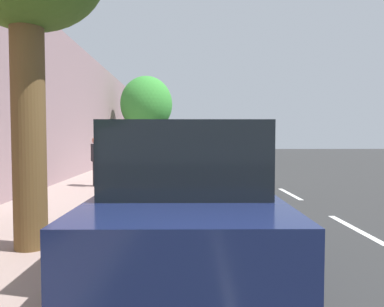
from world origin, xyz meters
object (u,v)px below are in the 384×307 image
Objects in this scene: cyclist_with_backpack at (167,149)px; fire_hydrant at (132,178)px; parked_suv_green_second at (183,148)px; parked_pickup_dark_blue_far at (186,200)px; parked_sedan_black_mid at (181,169)px; bicycle_at_curb at (171,165)px; parked_sedan_grey_nearest at (183,149)px; pedestrian_on_phone at (96,158)px; street_tree_near_cyclist at (146,105)px.

fire_hydrant is (0.67, 7.76, -0.54)m from cyclist_with_backpack.
parked_pickup_dark_blue_far is (0.01, 17.43, -0.13)m from parked_suv_green_second.
parked_suv_green_second reaches higher than fire_hydrant.
parked_sedan_black_mid is 6.25m from bicycle_at_curb.
cyclist_with_backpack reaches higher than parked_sedan_grey_nearest.
parked_sedan_grey_nearest is 2.76× the size of pedestrian_on_phone.
parked_suv_green_second is 10.97m from pedestrian_on_phone.
bicycle_at_curb is at bearing 116.23° from cyclist_with_backpack.
bicycle_at_curb is 0.31× the size of street_tree_near_cyclist.
street_tree_near_cyclist reaches higher than pedestrian_on_phone.
street_tree_near_cyclist is 6.40× the size of fire_hydrant.
parked_sedan_black_mid is 0.84× the size of parked_pickup_dark_blue_far.
parked_suv_green_second is 5.63× the size of fire_hydrant.
parked_sedan_grey_nearest is 0.83× the size of street_tree_near_cyclist.
fire_hydrant is (1.51, 12.10, -0.45)m from parked_suv_green_second.
bicycle_at_curb is (0.60, -12.64, -0.54)m from parked_pickup_dark_blue_far.
bicycle_at_curb is (0.62, 12.21, -0.39)m from parked_sedan_grey_nearest.
parked_suv_green_second is at bearing -97.11° from fire_hydrant.
parked_suv_green_second reaches higher than parked_sedan_black_mid.
parked_suv_green_second is 3.58m from street_tree_near_cyclist.
parked_sedan_black_mid is 2.84m from pedestrian_on_phone.
cyclist_with_backpack is at bearing 85.90° from parked_sedan_grey_nearest.
fire_hydrant is at bearing 85.05° from cyclist_with_backpack.
parked_suv_green_second reaches higher than cyclist_with_backpack.
parked_sedan_black_mid is 5.36× the size of fire_hydrant.
parked_pickup_dark_blue_far is at bearing 89.95° from parked_suv_green_second.
cyclist_with_backpack is (0.84, 11.76, 0.37)m from parked_sedan_grey_nearest.
parked_pickup_dark_blue_far is (0.02, 24.85, 0.15)m from parked_sedan_grey_nearest.
parked_pickup_dark_blue_far reaches higher than bicycle_at_curb.
parked_sedan_black_mid is 2.80× the size of pedestrian_on_phone.
parked_pickup_dark_blue_far is 7.43m from pedestrian_on_phone.
street_tree_near_cyclist is (1.66, -5.13, 3.40)m from bicycle_at_curb.
street_tree_near_cyclist is (2.29, 7.09, 3.01)m from parked_sedan_grey_nearest.
cyclist_with_backpack is (0.84, 4.34, 0.09)m from parked_suv_green_second.
parked_pickup_dark_blue_far reaches higher than parked_sedan_black_mid.
cyclist_with_backpack is 6.57m from pedestrian_on_phone.
parked_sedan_grey_nearest is at bearing -92.91° from bicycle_at_curb.
parked_sedan_grey_nearest is 12.24m from bicycle_at_curb.
parked_sedan_black_mid is 1.79m from fire_hydrant.
parked_pickup_dark_blue_far is at bearing 105.65° from fire_hydrant.
bicycle_at_curb is at bearing 87.09° from parked_sedan_grey_nearest.
cyclist_with_backpack reaches higher than pedestrian_on_phone.
parked_sedan_grey_nearest is 7.43m from parked_suv_green_second.
parked_sedan_grey_nearest is 0.94× the size of parked_suv_green_second.
pedestrian_on_phone is (2.27, 5.79, 0.70)m from bicycle_at_curb.
fire_hydrant is at bearing 85.56° from parked_sedan_grey_nearest.
parked_sedan_grey_nearest is at bearing -94.44° from fire_hydrant.
parked_sedan_grey_nearest is 8.03m from street_tree_near_cyclist.
parked_pickup_dark_blue_far reaches higher than pedestrian_on_phone.
street_tree_near_cyclist is (2.26, -17.76, 2.86)m from parked_pickup_dark_blue_far.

